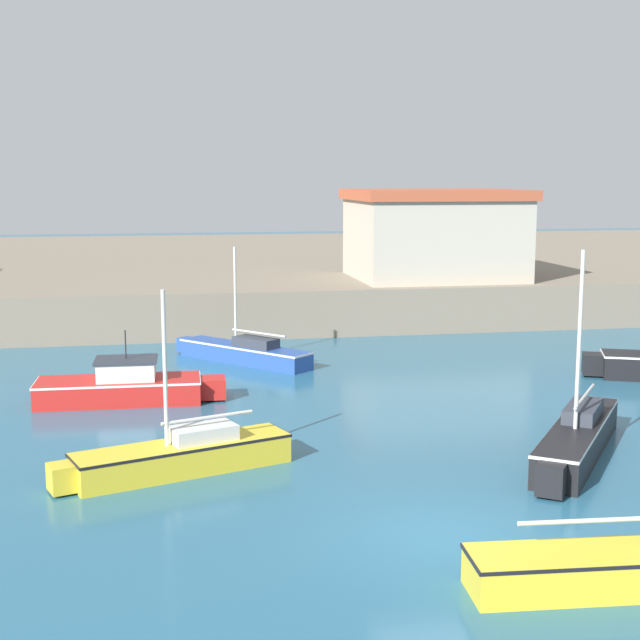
{
  "coord_description": "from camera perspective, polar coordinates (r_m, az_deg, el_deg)",
  "views": [
    {
      "loc": [
        -5.38,
        -15.91,
        6.99
      ],
      "look_at": [
        0.21,
        14.77,
        2.0
      ],
      "focal_mm": 50.0,
      "sensor_mm": 36.0,
      "label": 1
    }
  ],
  "objects": [
    {
      "name": "harbor_shed_mid_row",
      "position": [
        44.31,
        7.3,
        5.51
      ],
      "size": [
        8.11,
        7.04,
        4.34
      ],
      "color": "#BCB29E",
      "rests_on": "quay_seawall"
    },
    {
      "name": "motorboat_red_2",
      "position": [
        28.74,
        -12.36,
        -4.15
      ],
      "size": [
        5.92,
        1.95,
        2.3
      ],
      "color": "red",
      "rests_on": "ground"
    },
    {
      "name": "quay_seawall",
      "position": [
        58.54,
        -5.01,
        3.23
      ],
      "size": [
        120.0,
        40.0,
        2.08
      ],
      "primitive_type": "cube",
      "color": "gray",
      "rests_on": "ground"
    },
    {
      "name": "sailboat_yellow_7",
      "position": [
        21.78,
        -8.93,
        -8.51
      ],
      "size": [
        5.78,
        2.92,
        4.45
      ],
      "color": "yellow",
      "rests_on": "ground"
    },
    {
      "name": "ground_plane",
      "position": [
        18.2,
        7.93,
        -13.59
      ],
      "size": [
        200.0,
        200.0,
        0.0
      ],
      "primitive_type": "plane",
      "color": "#28607F"
    },
    {
      "name": "sailboat_black_0",
      "position": [
        23.63,
        16.15,
        -7.2
      ],
      "size": [
        4.67,
        5.96,
        5.28
      ],
      "color": "black",
      "rests_on": "ground"
    },
    {
      "name": "sailboat_yellow_6",
      "position": [
        16.68,
        19.04,
        -14.67
      ],
      "size": [
        5.86,
        1.58,
        5.47
      ],
      "color": "yellow",
      "rests_on": "ground"
    },
    {
      "name": "sailboat_blue_5",
      "position": [
        34.17,
        -4.92,
        -2.02
      ],
      "size": [
        4.92,
        5.33,
        4.41
      ],
      "color": "#284C9E",
      "rests_on": "ground"
    }
  ]
}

